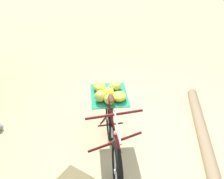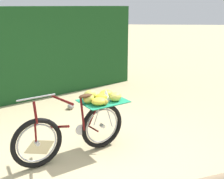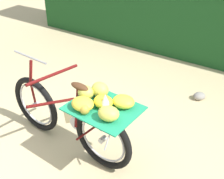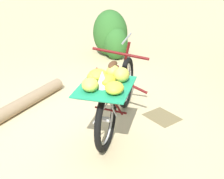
% 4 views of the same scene
% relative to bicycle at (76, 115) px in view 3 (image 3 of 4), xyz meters
% --- Properties ---
extents(ground_plane, '(60.00, 60.00, 0.00)m').
position_rel_bicycle_xyz_m(ground_plane, '(0.25, 0.15, -0.52)').
color(ground_plane, '#C6B284').
extents(bicycle, '(1.33, 1.59, 1.03)m').
position_rel_bicycle_xyz_m(bicycle, '(0.00, 0.00, 0.00)').
color(bicycle, black).
rests_on(bicycle, ground_plane).
extents(path_stone, '(0.18, 0.15, 0.11)m').
position_rel_bicycle_xyz_m(path_stone, '(-1.90, -0.60, -0.46)').
color(path_stone, gray).
rests_on(path_stone, ground_plane).
extents(leaf_litter_patch, '(0.44, 0.36, 0.01)m').
position_rel_bicycle_xyz_m(leaf_litter_patch, '(-0.14, -0.72, -0.52)').
color(leaf_litter_patch, olive).
rests_on(leaf_litter_patch, ground_plane).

